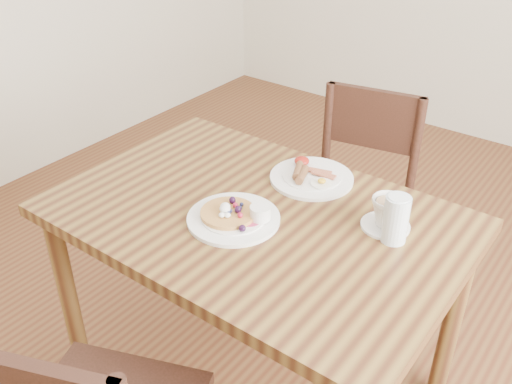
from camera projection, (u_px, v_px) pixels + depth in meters
ground at (256, 383)px, 2.08m from camera, size 5.00×5.00×0.00m
dining_table at (256, 239)px, 1.74m from camera, size 1.20×0.80×0.75m
chair_far at (356, 193)px, 2.26m from camera, size 0.49×0.49×0.88m
pancake_plate at (235, 216)px, 1.64m from camera, size 0.27×0.27×0.06m
breakfast_plate at (310, 176)px, 1.84m from camera, size 0.27×0.27×0.04m
teacup_saucer at (387, 214)px, 1.60m from camera, size 0.14×0.14×0.10m
water_glass at (396, 219)px, 1.53m from camera, size 0.07×0.07×0.14m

